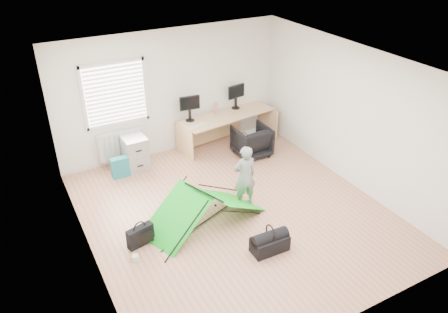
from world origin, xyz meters
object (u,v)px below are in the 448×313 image
monitor_left (190,112)px  storage_crate (257,137)px  person (245,176)px  desk (228,130)px  monitor_right (236,100)px  duffel_bag (270,244)px  laptop_bag (140,236)px  office_chair (252,141)px  filing_cabinet (135,152)px  thermos (216,108)px  kite (204,208)px

monitor_left → storage_crate: size_ratio=0.86×
person → storage_crate: size_ratio=2.32×
desk → storage_crate: size_ratio=4.25×
monitor_right → storage_crate: size_ratio=0.85×
person → storage_crate: bearing=-123.0°
duffel_bag → monitor_right: bearing=69.5°
storage_crate → laptop_bag: size_ratio=1.15×
desk → storage_crate: desk is taller
desk → office_chair: (0.23, -0.67, -0.04)m
filing_cabinet → thermos: thermos is taller
monitor_left → duffel_bag: bearing=-87.3°
person → laptop_bag: (-2.03, -0.16, -0.43)m
office_chair → duffel_bag: (-1.40, -2.82, -0.21)m
person → laptop_bag: bearing=9.2°
kite → duffel_bag: (0.59, -1.13, -0.19)m
monitor_left → duffel_bag: size_ratio=0.74×
monitor_left → person: person is taller
monitor_left → office_chair: bearing=-28.1°
monitor_right → thermos: bearing=176.7°
filing_cabinet → monitor_left: size_ratio=1.61×
person → thermos: bearing=-101.1°
kite → storage_crate: bearing=20.5°
monitor_left → duffel_bag: 3.71m
person → laptop_bag: size_ratio=2.67×
filing_cabinet → laptop_bag: filing_cabinet is taller
storage_crate → laptop_bag: 4.13m
thermos → person: person is taller
office_chair → duffel_bag: size_ratio=1.25×
desk → monitor_left: bearing=164.7°
desk → storage_crate: (0.64, -0.25, -0.23)m
filing_cabinet → storage_crate: bearing=-7.6°
filing_cabinet → thermos: 2.05m
filing_cabinet → person: person is taller
filing_cabinet → kite: size_ratio=0.35×
storage_crate → person: bearing=-127.6°
person → monitor_right: bearing=-111.8°
monitor_left → desk: bearing=0.1°
thermos → duffel_bag: thermos is taller
monitor_right → storage_crate: (0.30, -0.48, -0.81)m
duffel_bag → storage_crate: bearing=62.4°
kite → storage_crate: 3.20m
filing_cabinet → monitor_right: bearing=2.6°
monitor_right → kite: (-2.10, -2.59, -0.64)m
monitor_right → storage_crate: 0.99m
desk → duffel_bag: 3.69m
storage_crate → desk: bearing=158.8°
monitor_left → kite: (-0.89, -2.47, -0.64)m
monitor_right → kite: monitor_right is taller
person → kite: size_ratio=0.59×
desk → office_chair: bearing=-79.4°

